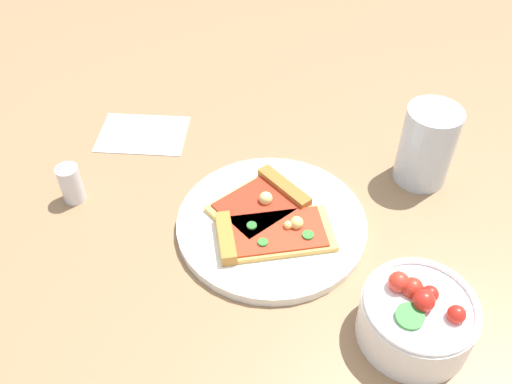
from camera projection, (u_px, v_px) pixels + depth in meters
ground_plane at (299, 222)px, 0.79m from camera, size 2.40×2.40×0.00m
plate at (272, 224)px, 0.77m from camera, size 0.26×0.26×0.01m
pizza_slice_near at (268, 234)px, 0.74m from camera, size 0.13×0.17×0.02m
pizza_slice_far at (264, 202)px, 0.79m from camera, size 0.15×0.15×0.03m
salad_bowl at (417, 317)px, 0.63m from camera, size 0.13×0.13×0.08m
soda_glass at (427, 147)px, 0.81m from camera, size 0.08×0.08×0.12m
paper_napkin at (143, 134)px, 0.92m from camera, size 0.12×0.16×0.00m
pepper_shaker at (70, 181)px, 0.79m from camera, size 0.03×0.03×0.07m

